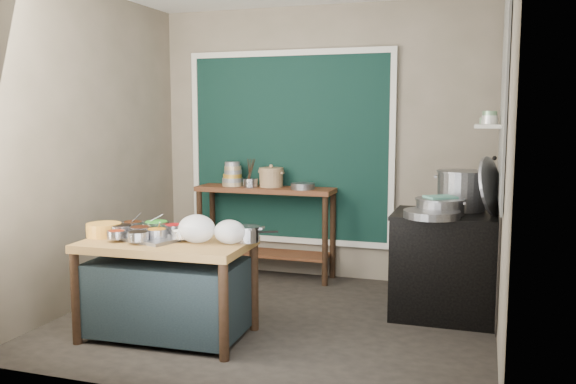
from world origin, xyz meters
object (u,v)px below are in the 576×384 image
(back_counter, at_px, (266,232))
(prep_table, at_px, (168,289))
(stove_block, at_px, (448,267))
(steamer, at_px, (440,206))
(yellow_basin, at_px, (104,230))
(stock_pot, at_px, (461,190))
(utensil_cup, at_px, (251,183))
(condiment_tray, at_px, (150,237))
(ceramic_crock, at_px, (271,178))
(saucepan, at_px, (246,234))

(back_counter, bearing_deg, prep_table, -93.01)
(stove_block, xyz_separation_m, steamer, (-0.07, -0.08, 0.52))
(back_counter, relative_size, yellow_basin, 5.42)
(prep_table, xyz_separation_m, stock_pot, (2.08, 1.38, 0.68))
(back_counter, height_order, steamer, steamer)
(stove_block, xyz_separation_m, utensil_cup, (-2.04, 0.67, 0.57))
(yellow_basin, bearing_deg, steamer, 23.66)
(utensil_cup, bearing_deg, back_counter, 22.67)
(condiment_tray, xyz_separation_m, utensil_cup, (0.12, 1.80, 0.23))
(ceramic_crock, bearing_deg, yellow_basin, -109.86)
(saucepan, height_order, stock_pot, stock_pot)
(condiment_tray, height_order, ceramic_crock, ceramic_crock)
(saucepan, bearing_deg, yellow_basin, 163.61)
(saucepan, distance_m, ceramic_crock, 1.84)
(condiment_tray, relative_size, utensil_cup, 3.68)
(stove_block, bearing_deg, steamer, -131.69)
(saucepan, xyz_separation_m, utensil_cup, (-0.63, 1.68, 0.19))
(saucepan, relative_size, ceramic_crock, 0.79)
(ceramic_crock, bearing_deg, stock_pot, -16.00)
(steamer, bearing_deg, utensil_cup, 159.08)
(back_counter, height_order, condiment_tray, back_counter)
(condiment_tray, distance_m, stock_pot, 2.63)
(back_counter, relative_size, stock_pot, 3.33)
(ceramic_crock, bearing_deg, utensil_cup, -153.04)
(prep_table, height_order, condiment_tray, condiment_tray)
(utensil_cup, distance_m, stock_pot, 2.17)
(back_counter, bearing_deg, ceramic_crock, 37.58)
(ceramic_crock, height_order, steamer, ceramic_crock)
(condiment_tray, bearing_deg, ceramic_crock, 80.59)
(yellow_basin, xyz_separation_m, saucepan, (1.13, 0.16, 0.01))
(utensil_cup, bearing_deg, stove_block, -18.17)
(back_counter, bearing_deg, condiment_tray, -98.10)
(saucepan, bearing_deg, steamer, 10.31)
(prep_table, xyz_separation_m, steamer, (1.93, 1.09, 0.57))
(saucepan, bearing_deg, back_counter, 81.25)
(prep_table, bearing_deg, utensil_cup, 89.09)
(prep_table, xyz_separation_m, saucepan, (0.58, 0.16, 0.43))
(condiment_tray, bearing_deg, saucepan, 8.85)
(prep_table, height_order, stock_pot, stock_pot)
(condiment_tray, bearing_deg, steamer, 26.52)
(condiment_tray, bearing_deg, back_counter, 81.90)
(back_counter, distance_m, condiment_tray, 1.90)
(back_counter, distance_m, utensil_cup, 0.54)
(condiment_tray, relative_size, stock_pot, 1.29)
(utensil_cup, relative_size, steamer, 0.37)
(ceramic_crock, distance_m, steamer, 1.97)
(condiment_tray, xyz_separation_m, yellow_basin, (-0.39, -0.04, 0.04))
(yellow_basin, height_order, saucepan, saucepan)
(yellow_basin, bearing_deg, stove_block, 24.60)
(stove_block, xyz_separation_m, condiment_tray, (-2.16, -1.13, 0.34))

